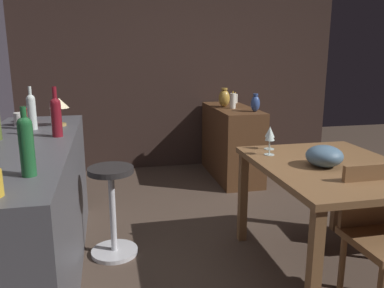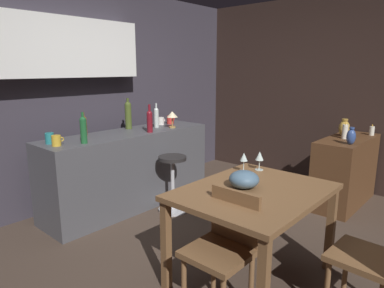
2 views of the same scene
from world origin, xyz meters
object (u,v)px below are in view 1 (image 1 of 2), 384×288
chair_near_window (383,233)px  vase_brass (224,98)px  wine_bottle_ruby (56,115)px  pillar_candle_tall (235,98)px  cup_red (30,115)px  pillar_candle_short (233,101)px  vase_ceramic_blue (255,103)px  fruit_bowl (324,156)px  wine_bottle_green (26,144)px  wine_glass_left (270,137)px  wine_glass_right (270,133)px  sideboard_cabinet (232,142)px  dining_table (332,178)px  cup_white (20,119)px  counter_lamp (59,105)px  wine_bottle_clear (32,110)px  bar_stool (113,209)px

chair_near_window → vase_brass: (2.59, 0.12, 0.45)m
wine_bottle_ruby → pillar_candle_tall: (1.97, -1.88, -0.17)m
cup_red → pillar_candle_short: pillar_candle_short is taller
vase_brass → vase_ceramic_blue: size_ratio=1.13×
fruit_bowl → wine_bottle_green: bearing=101.5°
wine_glass_left → wine_glass_right: 0.17m
wine_bottle_ruby → wine_glass_right: bearing=-90.6°
sideboard_cabinet → vase_ceramic_blue: 0.63m
dining_table → sideboard_cabinet: sideboard_cabinet is taller
wine_glass_right → cup_white: 1.86m
counter_lamp → wine_glass_left: bearing=-111.4°
wine_glass_right → cup_red: cup_red is taller
wine_bottle_green → wine_glass_left: bearing=-65.0°
wine_bottle_ruby → cup_white: (0.47, 0.32, -0.09)m
dining_table → cup_white: cup_white is taller
wine_glass_left → pillar_candle_short: (1.70, -0.29, 0.03)m
pillar_candle_short → wine_bottle_ruby: bearing=132.0°
wine_glass_right → vase_brass: size_ratio=0.79×
sideboard_cabinet → cup_red: bearing=116.7°
chair_near_window → vase_brass: vase_brass is taller
wine_glass_right → pillar_candle_tall: size_ratio=1.24×
fruit_bowl → wine_bottle_green: 1.71m
counter_lamp → chair_near_window: bearing=-126.4°
chair_near_window → wine_glass_right: wine_glass_right is taller
vase_ceramic_blue → counter_lamp: bearing=114.5°
chair_near_window → wine_glass_left: 0.92m
wine_bottle_clear → wine_bottle_green: bearing=-171.5°
pillar_candle_short → dining_table: bearing=-179.6°
cup_white → vase_brass: size_ratio=0.58×
chair_near_window → fruit_bowl: 0.55m
wine_bottle_clear → cup_red: bearing=12.6°
bar_stool → vase_ceramic_blue: size_ratio=3.45×
counter_lamp → vase_brass: counter_lamp is taller
bar_stool → cup_white: bearing=56.0°
dining_table → vase_brass: size_ratio=5.42×
wine_glass_right → cup_red: (0.62, 1.74, 0.09)m
vase_ceramic_blue → bar_stool: bearing=128.3°
dining_table → sideboard_cabinet: bearing=-0.2°
pillar_candle_tall → fruit_bowl: bearing=174.4°
fruit_bowl → wine_bottle_ruby: 1.72m
dining_table → vase_brass: vase_brass is taller
bar_stool → pillar_candle_short: bearing=-42.6°
sideboard_cabinet → vase_brass: size_ratio=5.10×
chair_near_window → pillar_candle_short: bearing=1.5°
sideboard_cabinet → wine_glass_left: 1.86m
bar_stool → wine_bottle_clear: wine_bottle_clear is taller
dining_table → wine_bottle_ruby: 1.82m
sideboard_cabinet → vase_brass: 0.52m
cup_white → bar_stool: bearing=-124.0°
chair_near_window → wine_glass_right: size_ratio=4.90×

